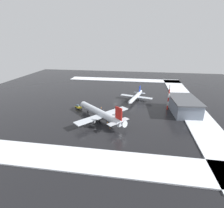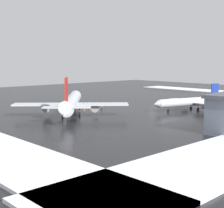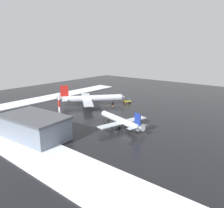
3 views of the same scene
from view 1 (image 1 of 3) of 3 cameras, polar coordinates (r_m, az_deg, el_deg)
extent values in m
plane|color=black|center=(126.20, 1.09, 1.08)|extent=(240.00, 240.00, 0.00)
cube|color=white|center=(129.59, 23.56, -0.05)|extent=(152.00, 16.00, 0.53)
cube|color=white|center=(67.90, -7.12, -17.80)|extent=(14.00, 116.00, 0.53)
cube|color=white|center=(190.20, 3.90, 7.86)|extent=(14.00, 116.00, 0.53)
cylinder|color=silver|center=(96.42, -4.17, -2.83)|extent=(25.15, 28.09, 3.84)
cone|color=silver|center=(110.76, -9.75, 0.10)|extent=(4.53, 4.44, 3.65)
cone|color=silver|center=(83.19, 3.41, -6.31)|extent=(5.11, 5.19, 3.74)
cube|color=silver|center=(89.34, -7.69, -5.21)|extent=(14.34, 13.39, 0.41)
cylinder|color=gray|center=(91.34, -6.66, -5.34)|extent=(4.23, 4.38, 2.26)
cube|color=silver|center=(99.42, 1.31, -2.25)|extent=(14.34, 13.39, 0.41)
cylinder|color=gray|center=(98.90, 0.11, -3.08)|extent=(4.23, 4.38, 2.26)
cube|color=red|center=(83.18, 2.19, -3.10)|extent=(3.27, 3.68, 6.33)
cube|color=silver|center=(83.21, 0.30, -6.44)|extent=(6.02, 5.78, 0.27)
cube|color=silver|center=(87.29, 3.71, -5.12)|extent=(6.02, 5.78, 0.27)
cylinder|color=black|center=(106.21, -7.92, -1.69)|extent=(0.27, 0.27, 0.79)
cylinder|color=black|center=(106.83, -7.88, -2.51)|extent=(1.11, 1.20, 1.24)
cylinder|color=black|center=(93.30, -4.15, -4.82)|extent=(0.27, 0.27, 0.79)
cylinder|color=black|center=(94.01, -4.12, -5.72)|extent=(1.11, 1.20, 1.24)
cylinder|color=black|center=(95.99, -1.74, -4.00)|extent=(0.27, 0.27, 0.79)
cylinder|color=black|center=(96.69, -1.73, -4.89)|extent=(1.11, 1.20, 1.24)
cylinder|color=silver|center=(125.98, 7.60, 2.20)|extent=(23.73, 8.95, 2.71)
cone|color=silver|center=(114.36, 5.68, 0.34)|extent=(2.52, 2.99, 2.57)
cone|color=silver|center=(137.83, 9.22, 3.95)|extent=(3.35, 2.97, 2.63)
cube|color=silver|center=(126.67, 10.73, 2.00)|extent=(6.12, 10.90, 0.29)
cylinder|color=gray|center=(126.91, 9.97, 1.71)|extent=(3.03, 2.25, 1.59)
cube|color=silver|center=(130.09, 5.16, 2.79)|extent=(6.12, 10.90, 0.29)
cylinder|color=gray|center=(129.50, 5.75, 2.31)|extent=(3.03, 2.25, 1.59)
cube|color=navy|center=(135.24, 9.07, 4.93)|extent=(3.14, 1.12, 4.46)
cube|color=silver|center=(135.39, 9.95, 3.52)|extent=(3.01, 4.23, 0.19)
cube|color=silver|center=(136.57, 8.01, 3.79)|extent=(3.01, 4.23, 0.19)
cylinder|color=black|center=(118.82, 6.38, 0.50)|extent=(0.19, 0.19, 0.56)
cylinder|color=black|center=(119.22, 6.35, -0.02)|extent=(0.92, 0.50, 0.88)
cylinder|color=black|center=(128.08, 8.64, 1.89)|extent=(0.19, 0.19, 0.56)
cylinder|color=black|center=(128.45, 8.61, 1.41)|extent=(0.92, 0.50, 0.88)
cylinder|color=black|center=(129.00, 7.14, 2.11)|extent=(0.19, 0.19, 0.56)
cylinder|color=black|center=(129.37, 7.12, 1.62)|extent=(0.92, 0.50, 0.88)
cube|color=gold|center=(113.31, -10.89, -1.02)|extent=(4.60, 4.96, 0.50)
cube|color=#3F5160|center=(113.77, -11.16, -0.52)|extent=(2.05, 2.03, 1.10)
cylinder|color=black|center=(114.40, -11.71, -1.25)|extent=(0.81, 0.90, 0.90)
cylinder|color=black|center=(115.33, -10.87, -1.00)|extent=(0.81, 0.90, 0.90)
cylinder|color=black|center=(111.82, -10.86, -1.71)|extent=(0.81, 0.90, 0.90)
cylinder|color=black|center=(112.76, -10.01, -1.45)|extent=(0.81, 0.90, 0.90)
cylinder|color=black|center=(110.59, -3.53, -1.63)|extent=(0.16, 0.16, 0.85)
cylinder|color=black|center=(110.41, -3.56, -1.67)|extent=(0.16, 0.16, 0.85)
cylinder|color=orange|center=(110.22, -3.55, -1.29)|extent=(0.36, 0.36, 0.62)
sphere|color=tan|center=(110.06, -3.56, -1.09)|extent=(0.24, 0.24, 0.24)
cylinder|color=black|center=(91.90, -1.54, -6.46)|extent=(0.16, 0.16, 0.85)
cylinder|color=black|center=(91.82, -1.43, -6.49)|extent=(0.16, 0.16, 0.85)
cylinder|color=orange|center=(91.53, -1.49, -6.06)|extent=(0.36, 0.36, 0.62)
sphere|color=tan|center=(91.33, -1.49, -5.82)|extent=(0.24, 0.24, 0.24)
cylinder|color=black|center=(114.24, -7.69, -1.03)|extent=(0.16, 0.16, 0.85)
cylinder|color=black|center=(114.23, -7.79, -1.04)|extent=(0.16, 0.16, 0.85)
cylinder|color=orange|center=(113.96, -7.75, -0.69)|extent=(0.36, 0.36, 0.62)
sphere|color=tan|center=(113.81, -7.76, -0.49)|extent=(0.24, 0.24, 0.24)
cylinder|color=red|center=(115.71, 17.62, -1.09)|extent=(0.70, 0.70, 2.67)
cylinder|color=white|center=(114.79, 17.76, 0.15)|extent=(0.70, 0.70, 2.67)
cylinder|color=red|center=(113.93, 17.91, 1.41)|extent=(0.70, 0.70, 2.67)
cylinder|color=white|center=(113.12, 18.06, 2.69)|extent=(0.70, 0.70, 2.67)
cylinder|color=red|center=(112.37, 18.21, 3.98)|extent=(0.70, 0.70, 2.67)
cylinder|color=white|center=(111.67, 18.36, 5.29)|extent=(0.70, 0.70, 2.67)
cube|color=slate|center=(113.46, 22.42, -0.70)|extent=(25.07, 15.92, 8.00)
cube|color=#4C4F54|center=(112.05, 22.73, 1.40)|extent=(26.15, 17.00, 0.80)
cone|color=orange|center=(108.82, -5.18, -2.14)|extent=(0.36, 0.36, 0.55)
cone|color=orange|center=(106.19, -5.40, -2.75)|extent=(0.36, 0.36, 0.55)
cone|color=orange|center=(88.24, -0.70, -7.79)|extent=(0.36, 0.36, 0.55)
camera|label=2|loc=(71.90, 70.10, -15.34)|focal=55.00mm
camera|label=3|loc=(185.25, 31.60, 14.66)|focal=35.00mm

